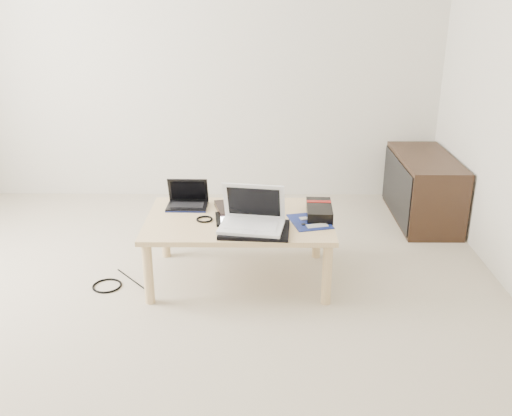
{
  "coord_description": "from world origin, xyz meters",
  "views": [
    {
      "loc": [
        0.54,
        -2.66,
        1.68
      ],
      "look_at": [
        0.51,
        0.47,
        0.46
      ],
      "focal_mm": 40.0,
      "sensor_mm": 36.0,
      "label": 1
    }
  ],
  "objects_px": {
    "netbook": "(188,201)",
    "gpu_box": "(319,210)",
    "media_cabinet": "(422,188)",
    "coffee_table": "(239,225)",
    "white_laptop": "(252,218)"
  },
  "relations": [
    {
      "from": "gpu_box",
      "to": "netbook",
      "type": "bearing_deg",
      "value": 169.99
    },
    {
      "from": "coffee_table",
      "to": "gpu_box",
      "type": "height_order",
      "value": "gpu_box"
    },
    {
      "from": "coffee_table",
      "to": "white_laptop",
      "type": "xyz_separation_m",
      "value": [
        0.08,
        -0.17,
        0.12
      ]
    },
    {
      "from": "gpu_box",
      "to": "media_cabinet",
      "type": "bearing_deg",
      "value": 46.55
    },
    {
      "from": "gpu_box",
      "to": "white_laptop",
      "type": "bearing_deg",
      "value": -151.3
    },
    {
      "from": "gpu_box",
      "to": "coffee_table",
      "type": "bearing_deg",
      "value": -174.55
    },
    {
      "from": "coffee_table",
      "to": "netbook",
      "type": "xyz_separation_m",
      "value": [
        -0.33,
        0.19,
        0.09
      ]
    },
    {
      "from": "coffee_table",
      "to": "white_laptop",
      "type": "distance_m",
      "value": 0.22
    },
    {
      "from": "netbook",
      "to": "gpu_box",
      "type": "distance_m",
      "value": 0.82
    },
    {
      "from": "media_cabinet",
      "to": "gpu_box",
      "type": "xyz_separation_m",
      "value": [
        -0.88,
        -0.93,
        0.18
      ]
    },
    {
      "from": "coffee_table",
      "to": "gpu_box",
      "type": "bearing_deg",
      "value": 5.45
    },
    {
      "from": "coffee_table",
      "to": "white_laptop",
      "type": "bearing_deg",
      "value": -64.67
    },
    {
      "from": "coffee_table",
      "to": "media_cabinet",
      "type": "distance_m",
      "value": 1.68
    },
    {
      "from": "media_cabinet",
      "to": "netbook",
      "type": "distance_m",
      "value": 1.87
    },
    {
      "from": "white_laptop",
      "to": "coffee_table",
      "type": "bearing_deg",
      "value": 115.33
    }
  ]
}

